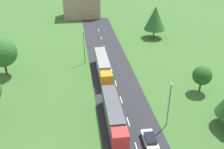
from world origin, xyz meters
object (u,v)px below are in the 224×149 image
(car_third, at_px, (150,140))
(lamppost_third, at_px, (84,45))
(tree_oak, at_px, (155,18))
(tree_birch, at_px, (2,53))
(truck_third, at_px, (103,65))
(tree_maple, at_px, (202,75))
(lamppost_second, at_px, (169,103))
(truck_second, at_px, (114,114))
(distant_building, at_px, (81,5))

(car_third, bearing_deg, lamppost_third, 105.16)
(tree_oak, relative_size, tree_birch, 1.11)
(car_third, height_order, lamppost_third, lamppost_third)
(truck_third, distance_m, tree_birch, 22.30)
(tree_maple, bearing_deg, lamppost_second, -137.88)
(truck_second, xyz_separation_m, lamppost_third, (-3.44, 24.80, 2.56))
(car_third, relative_size, lamppost_second, 0.52)
(truck_second, relative_size, lamppost_second, 1.69)
(tree_birch, xyz_separation_m, tree_maple, (40.51, -13.19, -1.90))
(car_third, bearing_deg, tree_birch, 134.99)
(lamppost_second, bearing_deg, tree_birch, 143.32)
(lamppost_third, distance_m, tree_birch, 18.51)
(lamppost_second, bearing_deg, tree_maple, 42.12)
(tree_birch, distance_m, tree_maple, 42.64)
(lamppost_second, bearing_deg, truck_second, 169.74)
(truck_third, distance_m, lamppost_third, 7.99)
(truck_third, height_order, lamppost_third, lamppost_third)
(car_third, xyz_separation_m, lamppost_third, (-8.16, 30.13, 3.88))
(lamppost_second, xyz_separation_m, tree_birch, (-30.21, 22.50, 1.00))
(car_third, bearing_deg, tree_maple, 42.46)
(truck_second, height_order, tree_maple, tree_maple)
(lamppost_second, distance_m, distant_building, 69.61)
(tree_maple, bearing_deg, truck_second, -157.83)
(tree_birch, bearing_deg, truck_second, -44.20)
(lamppost_third, relative_size, tree_maple, 1.50)
(lamppost_third, relative_size, tree_birch, 0.96)
(tree_birch, bearing_deg, lamppost_third, 12.12)
(lamppost_second, height_order, tree_oak, tree_oak)
(truck_third, xyz_separation_m, lamppost_second, (8.34, -19.81, 2.43))
(truck_third, bearing_deg, tree_maple, -29.38)
(truck_second, height_order, lamppost_second, lamppost_second)
(lamppost_third, bearing_deg, tree_maple, -37.26)
(truck_second, xyz_separation_m, tree_oak, (19.00, 39.93, 4.06))
(truck_third, height_order, tree_oak, tree_oak)
(distant_building, bearing_deg, truck_third, -86.96)
(lamppost_third, xyz_separation_m, tree_oak, (22.44, 15.13, 1.50))
(truck_third, relative_size, tree_oak, 1.47)
(lamppost_third, bearing_deg, distant_building, 88.38)
(car_third, distance_m, lamppost_second, 6.65)
(lamppost_second, height_order, tree_maple, lamppost_second)
(truck_second, bearing_deg, tree_birch, 135.80)
(truck_second, distance_m, lamppost_third, 25.17)
(tree_birch, bearing_deg, tree_oak, 25.14)
(truck_third, relative_size, tree_birch, 1.63)
(lamppost_second, xyz_separation_m, tree_oak, (10.30, 41.51, 1.59))
(truck_third, bearing_deg, tree_oak, 49.33)
(truck_second, distance_m, tree_maple, 20.57)
(truck_third, height_order, car_third, truck_third)
(truck_third, height_order, distant_building, distant_building)
(truck_third, distance_m, tree_maple, 21.45)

